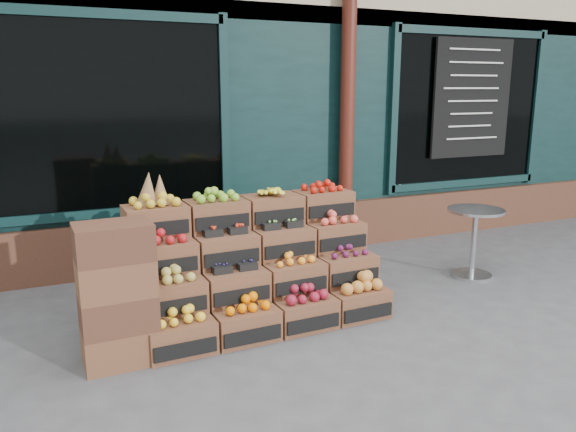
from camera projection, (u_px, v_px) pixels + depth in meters
name	position (u px, v px, depth m)	size (l,w,h in m)	color
ground	(340.00, 322.00, 5.02)	(60.00, 60.00, 0.00)	#4B4B4E
shop_facade	(189.00, 65.00, 9.03)	(12.00, 6.24, 4.80)	black
crate_display	(254.00, 271.00, 5.10)	(2.21, 1.12, 1.37)	brown
spare_crates	(117.00, 295.00, 4.18)	(0.56, 0.39, 1.09)	brown
bistro_table	(474.00, 235.00, 6.14)	(0.61, 0.61, 0.77)	silver
shopkeeper	(87.00, 181.00, 6.52)	(0.72, 0.47, 1.98)	#1B6020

